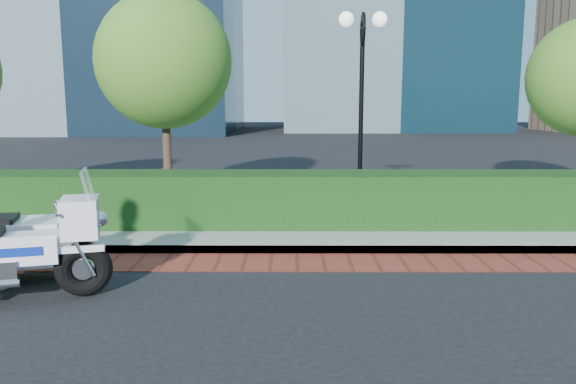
{
  "coord_description": "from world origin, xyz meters",
  "views": [
    {
      "loc": [
        -0.53,
        -7.0,
        2.51
      ],
      "look_at": [
        -0.57,
        2.27,
        1.0
      ],
      "focal_mm": 35.0,
      "sensor_mm": 36.0,
      "label": 1
    }
  ],
  "objects": [
    {
      "name": "ground",
      "position": [
        0.0,
        0.0,
        0.0
      ],
      "size": [
        120.0,
        120.0,
        0.0
      ],
      "primitive_type": "plane",
      "color": "black",
      "rests_on": "ground"
    },
    {
      "name": "brick_strip",
      "position": [
        0.0,
        1.5,
        0.01
      ],
      "size": [
        60.0,
        1.0,
        0.01
      ],
      "primitive_type": "cube",
      "color": "maroon",
      "rests_on": "ground"
    },
    {
      "name": "sidewalk",
      "position": [
        0.0,
        6.0,
        0.07
      ],
      "size": [
        60.0,
        8.0,
        0.15
      ],
      "primitive_type": "cube",
      "color": "gray",
      "rests_on": "ground"
    },
    {
      "name": "hedge_main",
      "position": [
        0.0,
        3.6,
        0.65
      ],
      "size": [
        18.0,
        1.2,
        1.0
      ],
      "primitive_type": "cube",
      "color": "black",
      "rests_on": "sidewalk"
    },
    {
      "name": "lamppost",
      "position": [
        1.0,
        5.2,
        2.96
      ],
      "size": [
        1.02,
        0.7,
        4.21
      ],
      "color": "black",
      "rests_on": "sidewalk"
    },
    {
      "name": "tree_b",
      "position": [
        -3.5,
        6.5,
        3.43
      ],
      "size": [
        3.2,
        3.2,
        4.89
      ],
      "color": "#332319",
      "rests_on": "sidewalk"
    }
  ]
}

